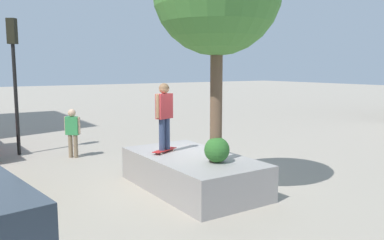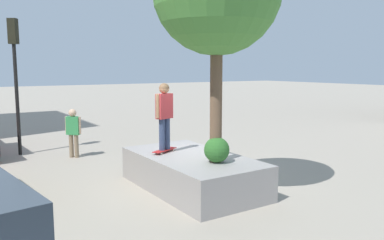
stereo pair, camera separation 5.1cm
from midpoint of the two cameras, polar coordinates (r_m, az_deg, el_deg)
name	(u,v)px [view 2 (the right image)]	position (r m, az deg, el deg)	size (l,w,h in m)	color
ground_plane	(186,182)	(10.57, -0.79, -8.99)	(120.00, 120.00, 0.00)	#9E9384
planter_ledge	(192,172)	(9.88, 0.15, -7.63)	(3.88, 2.10, 0.85)	gray
boxwood_shrub	(217,150)	(9.06, 3.79, -4.37)	(0.59, 0.59, 0.59)	#2D6628
skateboard	(165,150)	(10.17, -3.86, -4.42)	(0.52, 0.82, 0.07)	#A51E1E
skateboarder	(164,112)	(10.01, -3.91, 1.23)	(0.33, 0.56, 1.72)	navy
traffic_light_corner	(15,63)	(14.72, -24.33, 7.56)	(0.37, 0.37, 4.67)	black
bystander_watching	(73,130)	(13.76, -16.85, -1.35)	(0.44, 0.45, 1.65)	#847056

